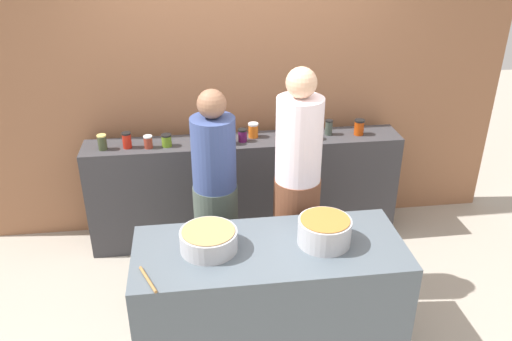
{
  "coord_description": "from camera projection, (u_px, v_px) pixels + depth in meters",
  "views": [
    {
      "loc": [
        -0.44,
        -2.95,
        2.72
      ],
      "look_at": [
        0.0,
        0.35,
        1.05
      ],
      "focal_mm": 36.65,
      "sensor_mm": 36.0,
      "label": 1
    }
  ],
  "objects": [
    {
      "name": "preserve_jar_6",
      "position": [
        243.0,
        135.0,
        4.37
      ],
      "size": [
        0.08,
        0.08,
        0.11
      ],
      "color": "#531547",
      "rests_on": "display_shelf"
    },
    {
      "name": "cooking_pot_left",
      "position": [
        209.0,
        240.0,
        3.19
      ],
      "size": [
        0.35,
        0.35,
        0.14
      ],
      "color": "#B7B7BC",
      "rests_on": "prep_table"
    },
    {
      "name": "preserve_jar_11",
      "position": [
        359.0,
        127.0,
        4.5
      ],
      "size": [
        0.09,
        0.09,
        0.14
      ],
      "color": "#B03A0B",
      "rests_on": "display_shelf"
    },
    {
      "name": "prep_table",
      "position": [
        269.0,
        300.0,
        3.43
      ],
      "size": [
        1.7,
        0.7,
        0.84
      ],
      "primitive_type": "cube",
      "color": "#515D66",
      "rests_on": "ground"
    },
    {
      "name": "wooden_spoon",
      "position": [
        148.0,
        279.0,
        2.94
      ],
      "size": [
        0.12,
        0.24,
        0.02
      ],
      "primitive_type": "cylinder",
      "rotation": [
        1.57,
        0.0,
        3.54
      ],
      "color": "#9E703D",
      "rests_on": "prep_table"
    },
    {
      "name": "storefront_wall",
      "position": [
        239.0,
        67.0,
        4.5
      ],
      "size": [
        4.8,
        0.12,
        3.0
      ],
      "primitive_type": "cube",
      "color": "#956243",
      "rests_on": "ground"
    },
    {
      "name": "cook_in_cap",
      "position": [
        297.0,
        199.0,
        3.8
      ],
      "size": [
        0.34,
        0.34,
        1.81
      ],
      "color": "brown",
      "rests_on": "ground"
    },
    {
      "name": "ground",
      "position": [
        262.0,
        317.0,
        3.88
      ],
      "size": [
        12.0,
        12.0,
        0.0
      ],
      "primitive_type": "plane",
      "color": "#A99F90"
    },
    {
      "name": "preserve_jar_10",
      "position": [
        329.0,
        127.0,
        4.49
      ],
      "size": [
        0.07,
        0.07,
        0.13
      ],
      "color": "#3C463D",
      "rests_on": "display_shelf"
    },
    {
      "name": "preserve_jar_3",
      "position": [
        167.0,
        140.0,
        4.28
      ],
      "size": [
        0.09,
        0.09,
        0.1
      ],
      "color": "olive",
      "rests_on": "display_shelf"
    },
    {
      "name": "preserve_jar_0",
      "position": [
        102.0,
        142.0,
        4.22
      ],
      "size": [
        0.08,
        0.08,
        0.13
      ],
      "color": "#3A4228",
      "rests_on": "display_shelf"
    },
    {
      "name": "preserve_jar_8",
      "position": [
        288.0,
        130.0,
        4.46
      ],
      "size": [
        0.09,
        0.09,
        0.11
      ],
      "color": "#A93425",
      "rests_on": "display_shelf"
    },
    {
      "name": "display_shelf",
      "position": [
        245.0,
        190.0,
        4.64
      ],
      "size": [
        2.7,
        0.36,
        0.97
      ],
      "primitive_type": "cube",
      "color": "#39383B",
      "rests_on": "ground"
    },
    {
      "name": "preserve_jar_2",
      "position": [
        148.0,
        142.0,
        4.25
      ],
      "size": [
        0.07,
        0.07,
        0.11
      ],
      "color": "maroon",
      "rests_on": "display_shelf"
    },
    {
      "name": "preserve_jar_5",
      "position": [
        229.0,
        136.0,
        4.31
      ],
      "size": [
        0.09,
        0.09,
        0.13
      ],
      "color": "brown",
      "rests_on": "display_shelf"
    },
    {
      "name": "preserve_jar_9",
      "position": [
        313.0,
        133.0,
        4.41
      ],
      "size": [
        0.08,
        0.08,
        0.1
      ],
      "color": "olive",
      "rests_on": "display_shelf"
    },
    {
      "name": "preserve_jar_1",
      "position": [
        127.0,
        140.0,
        4.25
      ],
      "size": [
        0.08,
        0.08,
        0.13
      ],
      "color": "red",
      "rests_on": "display_shelf"
    },
    {
      "name": "preserve_jar_7",
      "position": [
        253.0,
        130.0,
        4.45
      ],
      "size": [
        0.09,
        0.09,
        0.13
      ],
      "color": "orange",
      "rests_on": "display_shelf"
    },
    {
      "name": "cook_with_tongs",
      "position": [
        216.0,
        203.0,
        3.93
      ],
      "size": [
        0.34,
        0.34,
        1.63
      ],
      "color": "#48554C",
      "rests_on": "ground"
    },
    {
      "name": "cooking_pot_center",
      "position": [
        324.0,
        231.0,
        3.25
      ],
      "size": [
        0.33,
        0.33,
        0.17
      ],
      "color": "#B7B7BC",
      "rests_on": "prep_table"
    },
    {
      "name": "preserve_jar_4",
      "position": [
        215.0,
        136.0,
        4.32
      ],
      "size": [
        0.07,
        0.07,
        0.13
      ],
      "color": "#D66806",
      "rests_on": "display_shelf"
    }
  ]
}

